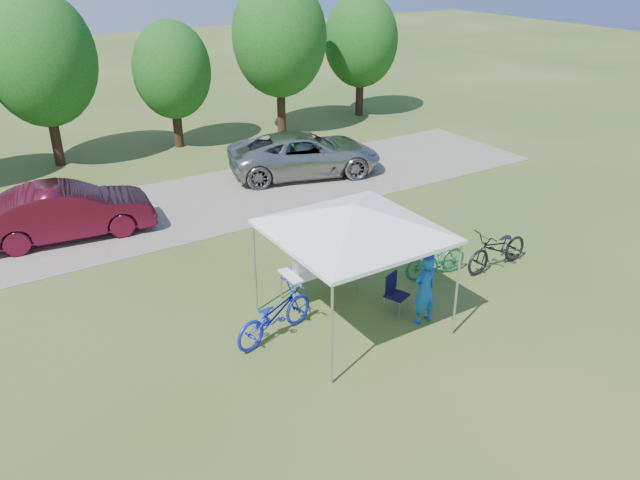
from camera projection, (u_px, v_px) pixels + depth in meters
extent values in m
plane|color=#2D5119|center=(351.00, 322.00, 13.38)|extent=(100.00, 100.00, 0.00)
cube|color=gray|center=(205.00, 203.00, 19.47)|extent=(24.00, 5.00, 0.02)
cylinder|color=#A5A5AA|center=(332.00, 336.00, 11.06)|extent=(0.05, 0.05, 2.10)
cylinder|color=#A5A5AA|center=(457.00, 290.00, 12.50)|extent=(0.05, 0.05, 2.10)
cylinder|color=#A5A5AA|center=(255.00, 268.00, 13.34)|extent=(0.05, 0.05, 2.10)
cylinder|color=#A5A5AA|center=(368.00, 236.00, 14.79)|extent=(0.05, 0.05, 2.10)
cube|color=silver|center=(354.00, 231.00, 12.45)|extent=(3.15, 3.15, 0.08)
pyramid|color=silver|center=(355.00, 204.00, 12.20)|extent=(4.53, 4.53, 0.55)
cylinder|color=#382314|center=(56.00, 138.00, 22.39)|extent=(0.36, 0.36, 2.03)
ellipsoid|color=#144711|center=(41.00, 59.00, 21.20)|extent=(3.71, 3.71, 4.64)
cylinder|color=#382314|center=(178.00, 127.00, 24.50)|extent=(0.36, 0.36, 1.61)
ellipsoid|color=#144711|center=(172.00, 70.00, 23.55)|extent=(2.94, 2.94, 3.68)
cylinder|color=#382314|center=(281.00, 107.00, 26.33)|extent=(0.36, 0.36, 2.10)
ellipsoid|color=#144711|center=(279.00, 37.00, 25.10)|extent=(3.84, 3.84, 4.80)
cylinder|color=#382314|center=(359.00, 95.00, 29.02)|extent=(0.36, 0.36, 1.82)
ellipsoid|color=#144711|center=(361.00, 40.00, 27.96)|extent=(3.33, 3.33, 4.16)
cube|color=white|center=(320.00, 267.00, 14.10)|extent=(1.79, 0.74, 0.04)
cylinder|color=#A5A5AA|center=(295.00, 297.00, 13.61)|extent=(0.04, 0.04, 0.70)
cylinder|color=#A5A5AA|center=(358.00, 277.00, 14.43)|extent=(0.04, 0.04, 0.70)
cylinder|color=#A5A5AA|center=(281.00, 285.00, 14.10)|extent=(0.04, 0.04, 0.70)
cylinder|color=#A5A5AA|center=(343.00, 267.00, 14.91)|extent=(0.04, 0.04, 0.70)
cube|color=black|center=(397.00, 295.00, 13.58)|extent=(0.56, 0.56, 0.04)
cube|color=black|center=(391.00, 282.00, 13.64)|extent=(0.42, 0.19, 0.43)
cylinder|color=#A5A5AA|center=(395.00, 310.00, 13.43)|extent=(0.02, 0.02, 0.39)
cylinder|color=#A5A5AA|center=(409.00, 305.00, 13.62)|extent=(0.02, 0.02, 0.39)
cylinder|color=#A5A5AA|center=(384.00, 302.00, 13.73)|extent=(0.02, 0.02, 0.39)
cylinder|color=#A5A5AA|center=(398.00, 298.00, 13.91)|extent=(0.02, 0.02, 0.39)
cube|color=white|center=(303.00, 266.00, 13.82)|extent=(0.41, 0.27, 0.27)
cube|color=white|center=(303.00, 260.00, 13.75)|extent=(0.43, 0.29, 0.04)
cylinder|color=#B1C82F|center=(336.00, 262.00, 14.24)|extent=(0.08, 0.08, 0.06)
imported|color=#1452A3|center=(425.00, 289.00, 13.06)|extent=(0.57, 0.38, 1.57)
imported|color=#1724CC|center=(274.00, 314.00, 12.66)|extent=(2.13, 1.21, 1.06)
imported|color=#197144|center=(436.00, 257.00, 14.99)|extent=(1.74, 0.70, 1.02)
imported|color=black|center=(498.00, 249.00, 15.36)|extent=(2.04, 0.79, 1.06)
imported|color=#9B9C98|center=(305.00, 154.00, 21.55)|extent=(5.72, 3.82, 1.46)
imported|color=#500D1E|center=(67.00, 211.00, 16.92)|extent=(4.65, 2.09, 1.48)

